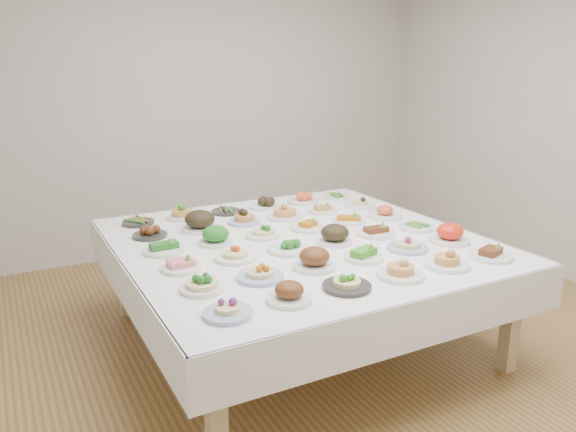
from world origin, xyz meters
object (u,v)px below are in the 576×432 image
display_table (298,248)px  dish_0 (227,306)px  dish_35 (337,195)px  dish_18 (164,245)px

display_table → dish_0: 1.24m
display_table → dish_35: size_ratio=9.48×
display_table → dish_18: (-0.88, 0.17, 0.11)m
dish_18 → display_table: bearing=-11.2°
display_table → dish_0: bearing=-134.8°
dish_0 → dish_35: 2.47m
dish_35 → display_table: bearing=-134.9°
display_table → dish_35: bearing=45.1°
display_table → dish_0: (-0.87, -0.88, 0.11)m
dish_0 → dish_18: size_ratio=0.92×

